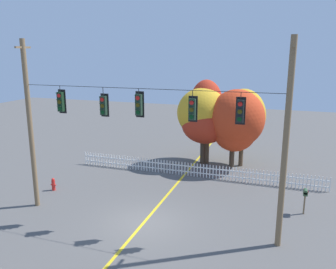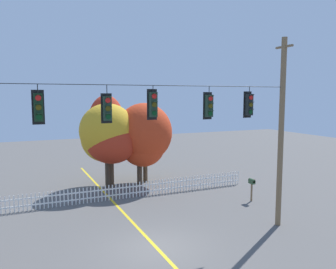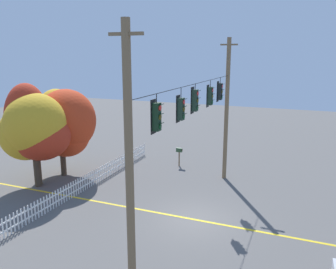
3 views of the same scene
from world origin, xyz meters
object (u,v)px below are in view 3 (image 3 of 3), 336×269
(traffic_signal_southbound_primary, at_px, (220,91))
(roadside_mailbox, at_px, (179,151))
(traffic_signal_westbound_side, at_px, (181,109))
(autumn_maple_far_west, at_px, (59,121))
(autumn_oak_far_east, at_px, (66,125))
(autumn_maple_near_fence, at_px, (35,128))
(traffic_signal_eastbound_side, at_px, (156,117))
(traffic_signal_northbound_secondary, at_px, (195,100))
(traffic_signal_northbound_primary, at_px, (210,96))
(autumn_maple_mid, at_px, (32,128))

(traffic_signal_southbound_primary, height_order, roadside_mailbox, traffic_signal_southbound_primary)
(traffic_signal_westbound_side, height_order, autumn_maple_far_west, traffic_signal_westbound_side)
(autumn_oak_far_east, bearing_deg, autumn_maple_near_fence, 168.91)
(traffic_signal_eastbound_side, relative_size, autumn_oak_far_east, 0.24)
(traffic_signal_westbound_side, bearing_deg, traffic_signal_northbound_secondary, 0.02)
(traffic_signal_westbound_side, distance_m, autumn_maple_near_fence, 11.23)
(traffic_signal_westbound_side, distance_m, traffic_signal_northbound_secondary, 1.90)
(traffic_signal_northbound_primary, bearing_deg, autumn_maple_far_west, 85.28)
(autumn_maple_mid, relative_size, roadside_mailbox, 4.21)
(autumn_maple_far_west, bearing_deg, traffic_signal_eastbound_side, -125.83)
(traffic_signal_westbound_side, relative_size, traffic_signal_northbound_secondary, 1.06)
(traffic_signal_northbound_secondary, xyz_separation_m, roadside_mailbox, (8.00, 3.73, -4.99))
(autumn_maple_near_fence, distance_m, autumn_oak_far_east, 2.45)
(autumn_maple_far_west, xyz_separation_m, roadside_mailbox, (4.46, -7.24, -2.54))
(traffic_signal_southbound_primary, relative_size, autumn_maple_near_fence, 0.22)
(traffic_signal_eastbound_side, relative_size, traffic_signal_westbound_side, 0.98)
(traffic_signal_eastbound_side, bearing_deg, traffic_signal_northbound_primary, -0.00)
(traffic_signal_northbound_secondary, xyz_separation_m, traffic_signal_southbound_primary, (4.78, -0.00, -0.05))
(traffic_signal_eastbound_side, height_order, traffic_signal_northbound_primary, same)
(autumn_maple_near_fence, bearing_deg, traffic_signal_westbound_side, -104.75)
(traffic_signal_southbound_primary, bearing_deg, roadside_mailbox, 49.23)
(autumn_maple_near_fence, xyz_separation_m, autumn_maple_mid, (-0.14, 0.13, 0.05))
(traffic_signal_southbound_primary, distance_m, autumn_maple_mid, 11.72)
(autumn_maple_near_fence, bearing_deg, traffic_signal_northbound_secondary, -94.85)
(traffic_signal_northbound_primary, height_order, autumn_maple_near_fence, traffic_signal_northbound_primary)
(traffic_signal_northbound_secondary, bearing_deg, traffic_signal_eastbound_side, -180.00)
(autumn_maple_mid, height_order, autumn_maple_far_west, autumn_maple_mid)
(traffic_signal_westbound_side, relative_size, roadside_mailbox, 1.05)
(traffic_signal_eastbound_side, height_order, autumn_maple_far_west, traffic_signal_eastbound_side)
(traffic_signal_southbound_primary, height_order, autumn_maple_far_west, traffic_signal_southbound_primary)
(traffic_signal_northbound_primary, xyz_separation_m, traffic_signal_southbound_primary, (2.15, 0.00, 0.03))
(autumn_maple_near_fence, bearing_deg, autumn_oak_far_east, -11.09)
(autumn_maple_far_west, height_order, roadside_mailbox, autumn_maple_far_west)
(traffic_signal_eastbound_side, relative_size, traffic_signal_northbound_primary, 0.99)
(traffic_signal_westbound_side, relative_size, autumn_maple_far_west, 0.25)
(traffic_signal_northbound_secondary, height_order, traffic_signal_southbound_primary, same)
(autumn_maple_near_fence, bearing_deg, traffic_signal_eastbound_side, -116.42)
(traffic_signal_westbound_side, xyz_separation_m, autumn_oak_far_east, (5.20, 10.17, -2.46))
(traffic_signal_westbound_side, distance_m, roadside_mailbox, 11.64)
(traffic_signal_southbound_primary, bearing_deg, traffic_signal_northbound_secondary, 180.00)
(autumn_maple_near_fence, xyz_separation_m, autumn_maple_far_west, (2.64, 0.33, -0.05))
(autumn_oak_far_east, bearing_deg, autumn_maple_mid, 166.73)
(autumn_oak_far_east, bearing_deg, traffic_signal_southbound_primary, -81.70)
(traffic_signal_southbound_primary, distance_m, autumn_maple_far_west, 11.30)
(autumn_oak_far_east, distance_m, autumn_maple_far_west, 0.85)
(traffic_signal_westbound_side, relative_size, traffic_signal_northbound_primary, 1.02)
(traffic_signal_westbound_side, height_order, autumn_maple_mid, traffic_signal_westbound_side)
(autumn_maple_mid, bearing_deg, traffic_signal_eastbound_side, -115.55)
(traffic_signal_eastbound_side, bearing_deg, traffic_signal_westbound_side, -0.02)
(traffic_signal_northbound_primary, xyz_separation_m, autumn_maple_mid, (-1.87, 10.77, -2.26))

